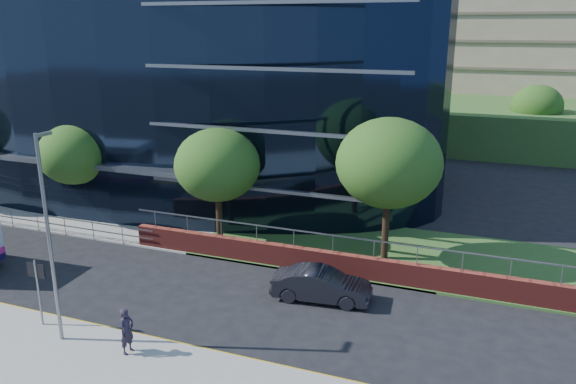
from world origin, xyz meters
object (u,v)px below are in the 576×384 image
at_px(street_sign, 37,279).
at_px(parked_car, 321,285).
at_px(tree_far_b, 74,154).
at_px(tree_dist_e, 537,106).
at_px(pedestrian, 127,331).
at_px(tree_far_c, 217,165).
at_px(streetlight_east, 49,234).
at_px(tree_far_d, 389,163).

xyz_separation_m(street_sign, parked_car, (9.77, 6.25, -1.43)).
distance_m(tree_far_b, parked_car, 18.28).
bearing_deg(parked_car, tree_dist_e, -21.40).
distance_m(tree_dist_e, pedestrian, 44.81).
relative_size(tree_far_b, parked_car, 1.38).
relative_size(street_sign, tree_far_c, 0.43).
bearing_deg(street_sign, parked_car, 32.58).
distance_m(street_sign, pedestrian, 4.63).
height_order(tree_dist_e, pedestrian, tree_dist_e).
relative_size(tree_dist_e, streetlight_east, 0.81).
bearing_deg(streetlight_east, street_sign, 158.64).
xyz_separation_m(street_sign, streetlight_east, (1.50, -0.59, 2.29)).
relative_size(street_sign, tree_dist_e, 0.43).
distance_m(street_sign, tree_far_b, 13.54).
xyz_separation_m(tree_far_b, streetlight_east, (9.00, -11.67, 0.23)).
height_order(street_sign, parked_car, street_sign).
height_order(tree_far_b, tree_far_c, tree_far_c).
bearing_deg(pedestrian, tree_far_d, -26.22).
relative_size(tree_far_d, streetlight_east, 0.93).
bearing_deg(street_sign, tree_far_d, 45.22).
bearing_deg(tree_far_c, street_sign, -103.29).
relative_size(streetlight_east, parked_car, 1.82).
height_order(tree_far_c, tree_dist_e, same).
relative_size(street_sign, streetlight_east, 0.35).
bearing_deg(tree_far_b, tree_far_d, 1.51).
height_order(tree_far_c, streetlight_east, streetlight_east).
bearing_deg(tree_far_d, streetlight_east, -129.40).
bearing_deg(tree_dist_e, pedestrian, -109.67).
bearing_deg(tree_far_c, tree_far_b, 177.14).
distance_m(tree_far_b, tree_far_d, 19.03).
relative_size(parked_car, pedestrian, 2.50).
distance_m(street_sign, tree_far_d, 16.61).
distance_m(tree_dist_e, parked_car, 36.85).
xyz_separation_m(street_sign, tree_far_d, (11.50, 11.59, 3.04)).
relative_size(tree_far_b, tree_far_d, 0.81).
relative_size(tree_far_d, pedestrian, 4.24).
distance_m(tree_far_c, streetlight_east, 11.22).
xyz_separation_m(streetlight_east, parked_car, (8.27, 6.83, -3.72)).
xyz_separation_m(tree_far_d, tree_dist_e, (8.00, 30.00, -0.65)).
bearing_deg(tree_dist_e, parked_car, -105.39).
xyz_separation_m(tree_far_d, streetlight_east, (-10.00, -12.17, -0.75)).
height_order(tree_far_b, pedestrian, tree_far_b).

